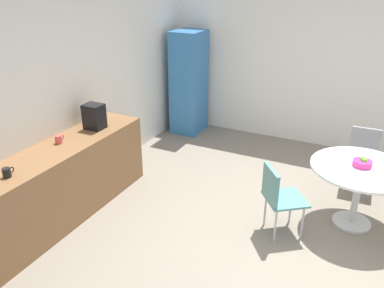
{
  "coord_description": "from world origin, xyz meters",
  "views": [
    {
      "loc": [
        -3.53,
        -0.53,
        2.76
      ],
      "look_at": [
        0.09,
        1.27,
        0.95
      ],
      "focal_mm": 36.46,
      "sensor_mm": 36.0,
      "label": 1
    }
  ],
  "objects_px": {
    "chair_gray": "(363,152)",
    "mug_white": "(59,139)",
    "coffee_maker": "(94,116)",
    "fruit_bowl": "(362,163)",
    "round_table": "(360,178)",
    "mug_red": "(7,173)",
    "locker_cabinet": "(189,83)",
    "mug_green": "(102,119)",
    "chair_teal": "(278,193)"
  },
  "relations": [
    {
      "from": "chair_teal",
      "to": "mug_white",
      "type": "distance_m",
      "value": 2.59
    },
    {
      "from": "chair_teal",
      "to": "fruit_bowl",
      "type": "xyz_separation_m",
      "value": [
        0.61,
        -0.77,
        0.27
      ]
    },
    {
      "from": "locker_cabinet",
      "to": "coffee_maker",
      "type": "bearing_deg",
      "value": 177.68
    },
    {
      "from": "mug_green",
      "to": "mug_red",
      "type": "relative_size",
      "value": 1.0
    },
    {
      "from": "locker_cabinet",
      "to": "mug_red",
      "type": "bearing_deg",
      "value": 179.43
    },
    {
      "from": "chair_gray",
      "to": "mug_red",
      "type": "bearing_deg",
      "value": 134.95
    },
    {
      "from": "chair_teal",
      "to": "mug_white",
      "type": "height_order",
      "value": "mug_white"
    },
    {
      "from": "mug_white",
      "to": "mug_green",
      "type": "xyz_separation_m",
      "value": [
        0.77,
        -0.01,
        0.0
      ]
    },
    {
      "from": "mug_white",
      "to": "round_table",
      "type": "bearing_deg",
      "value": -68.94
    },
    {
      "from": "chair_gray",
      "to": "mug_green",
      "type": "xyz_separation_m",
      "value": [
        -1.45,
        3.2,
        0.43
      ]
    },
    {
      "from": "chair_teal",
      "to": "fruit_bowl",
      "type": "height_order",
      "value": "fruit_bowl"
    },
    {
      "from": "coffee_maker",
      "to": "mug_white",
      "type": "bearing_deg",
      "value": 172.18
    },
    {
      "from": "chair_gray",
      "to": "locker_cabinet",
      "type": "bearing_deg",
      "value": 75.22
    },
    {
      "from": "chair_gray",
      "to": "fruit_bowl",
      "type": "relative_size",
      "value": 3.95
    },
    {
      "from": "mug_white",
      "to": "mug_red",
      "type": "height_order",
      "value": "same"
    },
    {
      "from": "round_table",
      "to": "mug_red",
      "type": "bearing_deg",
      "value": 123.98
    },
    {
      "from": "coffee_maker",
      "to": "fruit_bowl",
      "type": "bearing_deg",
      "value": -77.4
    },
    {
      "from": "chair_gray",
      "to": "mug_red",
      "type": "height_order",
      "value": "mug_red"
    },
    {
      "from": "round_table",
      "to": "mug_red",
      "type": "relative_size",
      "value": 8.67
    },
    {
      "from": "round_table",
      "to": "locker_cabinet",
      "type": "bearing_deg",
      "value": 59.9
    },
    {
      "from": "mug_white",
      "to": "mug_red",
      "type": "distance_m",
      "value": 0.85
    },
    {
      "from": "chair_teal",
      "to": "mug_green",
      "type": "relative_size",
      "value": 6.43
    },
    {
      "from": "mug_red",
      "to": "coffee_maker",
      "type": "xyz_separation_m",
      "value": [
        1.41,
        0.06,
        0.11
      ]
    },
    {
      "from": "chair_teal",
      "to": "mug_green",
      "type": "distance_m",
      "value": 2.49
    },
    {
      "from": "chair_teal",
      "to": "coffee_maker",
      "type": "relative_size",
      "value": 2.59
    },
    {
      "from": "chair_teal",
      "to": "coffee_maker",
      "type": "distance_m",
      "value": 2.45
    },
    {
      "from": "fruit_bowl",
      "to": "mug_red",
      "type": "height_order",
      "value": "mug_red"
    },
    {
      "from": "fruit_bowl",
      "to": "mug_green",
      "type": "xyz_separation_m",
      "value": [
        -0.5,
        3.23,
        0.15
      ]
    },
    {
      "from": "fruit_bowl",
      "to": "coffee_maker",
      "type": "bearing_deg",
      "value": 102.6
    },
    {
      "from": "round_table",
      "to": "mug_white",
      "type": "xyz_separation_m",
      "value": [
        -1.25,
        3.25,
        0.33
      ]
    },
    {
      "from": "chair_gray",
      "to": "mug_white",
      "type": "bearing_deg",
      "value": 124.71
    },
    {
      "from": "chair_gray",
      "to": "chair_teal",
      "type": "relative_size",
      "value": 1.0
    },
    {
      "from": "locker_cabinet",
      "to": "chair_teal",
      "type": "distance_m",
      "value": 3.31
    },
    {
      "from": "mug_white",
      "to": "mug_green",
      "type": "relative_size",
      "value": 1.0
    },
    {
      "from": "locker_cabinet",
      "to": "chair_teal",
      "type": "relative_size",
      "value": 2.19
    },
    {
      "from": "locker_cabinet",
      "to": "round_table",
      "type": "height_order",
      "value": "locker_cabinet"
    },
    {
      "from": "chair_gray",
      "to": "mug_white",
      "type": "distance_m",
      "value": 3.93
    },
    {
      "from": "locker_cabinet",
      "to": "fruit_bowl",
      "type": "height_order",
      "value": "locker_cabinet"
    },
    {
      "from": "round_table",
      "to": "fruit_bowl",
      "type": "bearing_deg",
      "value": 15.67
    },
    {
      "from": "mug_green",
      "to": "coffee_maker",
      "type": "distance_m",
      "value": 0.25
    },
    {
      "from": "fruit_bowl",
      "to": "coffee_maker",
      "type": "distance_m",
      "value": 3.25
    },
    {
      "from": "chair_gray",
      "to": "mug_white",
      "type": "xyz_separation_m",
      "value": [
        -2.23,
        3.21,
        0.43
      ]
    },
    {
      "from": "chair_teal",
      "to": "coffee_maker",
      "type": "bearing_deg",
      "value": 92.32
    },
    {
      "from": "chair_gray",
      "to": "mug_white",
      "type": "relative_size",
      "value": 6.43
    },
    {
      "from": "mug_white",
      "to": "coffee_maker",
      "type": "bearing_deg",
      "value": -7.82
    },
    {
      "from": "mug_red",
      "to": "fruit_bowl",
      "type": "bearing_deg",
      "value": -55.7
    },
    {
      "from": "locker_cabinet",
      "to": "fruit_bowl",
      "type": "xyz_separation_m",
      "value": [
        -1.76,
        -3.06,
        -0.12
      ]
    },
    {
      "from": "mug_white",
      "to": "chair_gray",
      "type": "bearing_deg",
      "value": -55.29
    },
    {
      "from": "locker_cabinet",
      "to": "chair_gray",
      "type": "height_order",
      "value": "locker_cabinet"
    },
    {
      "from": "chair_teal",
      "to": "mug_red",
      "type": "height_order",
      "value": "mug_red"
    }
  ]
}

